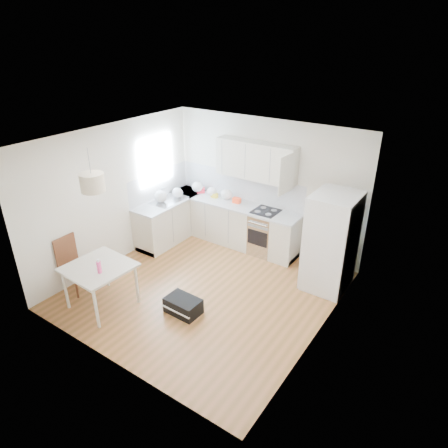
% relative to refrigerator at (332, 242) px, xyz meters
% --- Properties ---
extents(floor, '(4.20, 4.20, 0.00)m').
position_rel_refrigerator_xyz_m(floor, '(-1.74, -1.39, -0.88)').
color(floor, brown).
rests_on(floor, ground).
extents(ceiling, '(4.20, 4.20, 0.00)m').
position_rel_refrigerator_xyz_m(ceiling, '(-1.74, -1.39, 1.82)').
color(ceiling, white).
rests_on(ceiling, wall_back).
extents(wall_back, '(4.20, 0.00, 4.20)m').
position_rel_refrigerator_xyz_m(wall_back, '(-1.74, 0.71, 0.47)').
color(wall_back, silver).
rests_on(wall_back, floor).
extents(wall_left, '(0.00, 4.20, 4.20)m').
position_rel_refrigerator_xyz_m(wall_left, '(-3.84, -1.39, 0.47)').
color(wall_left, silver).
rests_on(wall_left, floor).
extents(wall_right, '(0.00, 4.20, 4.20)m').
position_rel_refrigerator_xyz_m(wall_right, '(0.36, -1.39, 0.47)').
color(wall_right, silver).
rests_on(wall_right, floor).
extents(window_glassblock, '(0.02, 1.00, 1.00)m').
position_rel_refrigerator_xyz_m(window_glassblock, '(-3.83, -0.24, 0.87)').
color(window_glassblock, '#BFE0F9').
rests_on(window_glassblock, wall_left).
extents(cabinets_back, '(3.00, 0.60, 0.88)m').
position_rel_refrigerator_xyz_m(cabinets_back, '(-2.34, 0.41, -0.44)').
color(cabinets_back, beige).
rests_on(cabinets_back, floor).
extents(cabinets_left, '(0.60, 1.80, 0.88)m').
position_rel_refrigerator_xyz_m(cabinets_left, '(-3.54, -0.19, -0.44)').
color(cabinets_left, beige).
rests_on(cabinets_left, floor).
extents(counter_back, '(3.02, 0.64, 0.04)m').
position_rel_refrigerator_xyz_m(counter_back, '(-2.34, 0.41, 0.02)').
color(counter_back, '#A4A7A9').
rests_on(counter_back, cabinets_back).
extents(counter_left, '(0.64, 1.82, 0.04)m').
position_rel_refrigerator_xyz_m(counter_left, '(-3.54, -0.19, 0.02)').
color(counter_left, '#A4A7A9').
rests_on(counter_left, cabinets_left).
extents(backsplash_back, '(3.00, 0.01, 0.58)m').
position_rel_refrigerator_xyz_m(backsplash_back, '(-2.34, 0.71, 0.33)').
color(backsplash_back, silver).
rests_on(backsplash_back, wall_back).
extents(backsplash_left, '(0.01, 1.80, 0.58)m').
position_rel_refrigerator_xyz_m(backsplash_left, '(-3.83, -0.19, 0.33)').
color(backsplash_left, silver).
rests_on(backsplash_left, wall_left).
extents(upper_cabinets, '(1.70, 0.32, 0.75)m').
position_rel_refrigerator_xyz_m(upper_cabinets, '(-1.89, 0.55, 0.99)').
color(upper_cabinets, beige).
rests_on(upper_cabinets, wall_back).
extents(range_oven, '(0.50, 0.61, 0.88)m').
position_rel_refrigerator_xyz_m(range_oven, '(-1.54, 0.41, -0.44)').
color(range_oven, '#B9BBBE').
rests_on(range_oven, floor).
extents(sink, '(0.50, 0.80, 0.16)m').
position_rel_refrigerator_xyz_m(sink, '(-3.54, -0.24, 0.03)').
color(sink, '#B9BBBE').
rests_on(sink, counter_left).
extents(refrigerator, '(0.85, 0.88, 1.76)m').
position_rel_refrigerator_xyz_m(refrigerator, '(0.00, 0.00, 0.00)').
color(refrigerator, white).
rests_on(refrigerator, floor).
extents(dining_table, '(1.01, 1.01, 0.76)m').
position_rel_refrigerator_xyz_m(dining_table, '(-2.89, -2.69, -0.20)').
color(dining_table, beige).
rests_on(dining_table, floor).
extents(dining_chair, '(0.43, 0.43, 1.00)m').
position_rel_refrigerator_xyz_m(dining_chair, '(-3.60, -2.64, -0.38)').
color(dining_chair, '#512D18').
rests_on(dining_chair, floor).
extents(drink_bottle, '(0.09, 0.09, 0.24)m').
position_rel_refrigerator_xyz_m(drink_bottle, '(-2.72, -2.80, 0.00)').
color(drink_bottle, '#F1438C').
rests_on(drink_bottle, dining_table).
extents(gym_bag, '(0.58, 0.39, 0.26)m').
position_rel_refrigerator_xyz_m(gym_bag, '(-1.65, -2.09, -0.75)').
color(gym_bag, black).
rests_on(gym_bag, floor).
extents(pendant_lamp, '(0.44, 0.44, 0.28)m').
position_rel_refrigerator_xyz_m(pendant_lamp, '(-2.82, -2.61, 1.30)').
color(pendant_lamp, beige).
rests_on(pendant_lamp, ceiling).
extents(grocery_bag_a, '(0.27, 0.23, 0.24)m').
position_rel_refrigerator_xyz_m(grocery_bag_a, '(-3.31, 0.48, 0.16)').
color(grocery_bag_a, white).
rests_on(grocery_bag_a, counter_back).
extents(grocery_bag_b, '(0.23, 0.20, 0.21)m').
position_rel_refrigerator_xyz_m(grocery_bag_b, '(-2.90, 0.47, 0.14)').
color(grocery_bag_b, white).
rests_on(grocery_bag_b, counter_back).
extents(grocery_bag_c, '(0.26, 0.22, 0.23)m').
position_rel_refrigerator_xyz_m(grocery_bag_c, '(-2.54, 0.50, 0.15)').
color(grocery_bag_c, white).
rests_on(grocery_bag_c, counter_back).
extents(grocery_bag_d, '(0.24, 0.20, 0.22)m').
position_rel_refrigerator_xyz_m(grocery_bag_d, '(-3.49, 0.00, 0.15)').
color(grocery_bag_d, white).
rests_on(grocery_bag_d, counter_back).
extents(grocery_bag_e, '(0.28, 0.24, 0.26)m').
position_rel_refrigerator_xyz_m(grocery_bag_e, '(-3.60, -0.40, 0.17)').
color(grocery_bag_e, white).
rests_on(grocery_bag_e, counter_left).
extents(snack_orange, '(0.17, 0.11, 0.11)m').
position_rel_refrigerator_xyz_m(snack_orange, '(-2.26, 0.45, 0.10)').
color(snack_orange, red).
rests_on(snack_orange, counter_back).
extents(snack_yellow, '(0.15, 0.09, 0.10)m').
position_rel_refrigerator_xyz_m(snack_yellow, '(-2.82, 0.44, 0.09)').
color(snack_yellow, yellow).
rests_on(snack_yellow, counter_back).
extents(snack_red, '(0.20, 0.19, 0.12)m').
position_rel_refrigerator_xyz_m(snack_red, '(-3.23, 0.50, 0.10)').
color(snack_red, red).
rests_on(snack_red, counter_back).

